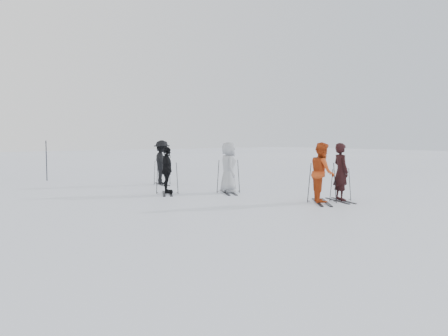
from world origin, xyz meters
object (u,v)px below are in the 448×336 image
object	(u,v)px
skier_red	(322,173)
skier_uphill_left	(167,171)
skier_near_dark	(341,173)
skier_grey	(228,168)
piste_marker	(46,161)
skier_uphill_far	(162,163)

from	to	relation	value
skier_red	skier_uphill_left	xyz separation A→B (m)	(-2.97, 5.01, -0.10)
skier_near_dark	skier_red	bearing A→B (deg)	102.91
skier_near_dark	skier_grey	distance (m)	4.35
skier_red	skier_grey	distance (m)	3.99
skier_red	piste_marker	size ratio (longest dim) A/B	0.98
skier_red	skier_uphill_left	bearing A→B (deg)	70.16
skier_red	skier_uphill_far	distance (m)	8.25
skier_grey	piste_marker	xyz separation A→B (m)	(-4.37, 9.16, 0.02)
skier_near_dark	piste_marker	xyz separation A→B (m)	(-6.07, 13.16, 0.03)
skier_red	skier_grey	size ratio (longest dim) A/B	1.01
skier_near_dark	skier_grey	world-z (taller)	skier_grey
skier_grey	skier_uphill_far	distance (m)	4.27
skier_grey	skier_uphill_far	xyz separation A→B (m)	(-0.60, 4.23, 0.02)
skier_uphill_left	skier_red	bearing A→B (deg)	-121.70
skier_near_dark	skier_red	size ratio (longest dim) A/B	0.99
skier_near_dark	piste_marker	bearing A→B (deg)	45.75
skier_uphill_left	skier_uphill_far	xyz separation A→B (m)	(1.47, 3.11, 0.12)
skier_uphill_far	skier_grey	bearing A→B (deg)	-158.69
skier_near_dark	skier_uphill_left	xyz separation A→B (m)	(-3.77, 5.12, -0.09)
skier_uphill_left	piste_marker	world-z (taller)	piste_marker
skier_grey	skier_uphill_far	world-z (taller)	skier_uphill_far
skier_grey	skier_uphill_far	bearing A→B (deg)	34.15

